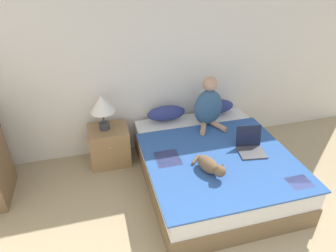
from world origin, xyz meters
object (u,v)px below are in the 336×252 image
pillow_near (166,113)px  cat_tabby (210,166)px  bed (213,166)px  laptop_open (250,146)px  pillow_far (216,107)px  nightstand (109,145)px  table_lamp (102,105)px  person_sitting (209,105)px

pillow_near → cat_tabby: pillow_near is taller
bed → laptop_open: (0.40, -0.12, 0.30)m
pillow_near → pillow_far: bearing=0.0°
cat_tabby → laptop_open: bearing=92.5°
nightstand → table_lamp: bearing=168.0°
pillow_near → table_lamp: (-0.86, -0.08, 0.27)m
cat_tabby → table_lamp: size_ratio=1.05×
laptop_open → pillow_near: bearing=136.7°
pillow_near → cat_tabby: size_ratio=1.08×
pillow_far → table_lamp: 1.62m
bed → pillow_near: bearing=113.4°
pillow_near → nightstand: pillow_near is taller
pillow_near → pillow_far: 0.73m
pillow_near → cat_tabby: 1.23m
bed → pillow_near: size_ratio=3.63×
pillow_far → nightstand: pillow_far is taller
pillow_far → person_sitting: person_sitting is taller
person_sitting → laptop_open: size_ratio=1.94×
table_lamp → pillow_near: bearing=5.4°
person_sitting → cat_tabby: (-0.35, -0.96, -0.20)m
pillow_near → pillow_far: (0.73, 0.00, 0.00)m
pillow_near → pillow_far: size_ratio=1.00×
pillow_near → nightstand: 0.89m
cat_tabby → table_lamp: (-1.02, 1.14, 0.29)m
pillow_far → table_lamp: bearing=-177.1°
cat_tabby → pillow_near: bearing=167.8°
pillow_far → person_sitting: size_ratio=0.78×
pillow_near → table_lamp: 0.90m
nightstand → bed: bearing=-32.6°
person_sitting → nightstand: person_sitting is taller
laptop_open → pillow_far: bearing=100.5°
pillow_far → table_lamp: (-1.59, -0.08, 0.27)m
bed → pillow_far: bearing=66.6°
bed → pillow_near: 0.99m
laptop_open → table_lamp: 1.88m
cat_tabby → laptop_open: 0.66m
person_sitting → nightstand: size_ratio=1.31×
pillow_far → laptop_open: 0.98m
cat_tabby → nightstand: size_ratio=0.95×
pillow_near → person_sitting: bearing=-27.8°
cat_tabby → pillow_far: bearing=135.2°
laptop_open → nightstand: size_ratio=0.67×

